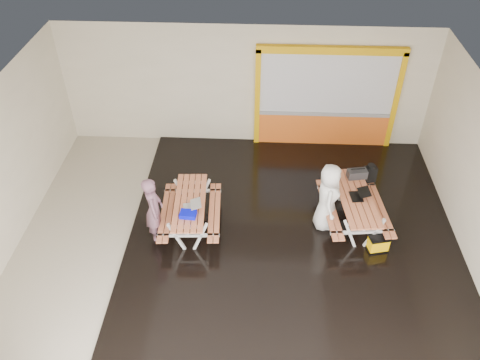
# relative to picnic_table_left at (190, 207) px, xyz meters

# --- Properties ---
(room) EXTENTS (10.02, 8.02, 3.52)m
(room) POSITION_rel_picnic_table_left_xyz_m (1.11, -0.33, 1.14)
(room) COLOR #BAB19D
(room) RESTS_ON ground
(deck) EXTENTS (7.50, 7.98, 0.05)m
(deck) POSITION_rel_picnic_table_left_xyz_m (2.36, -0.33, -0.59)
(deck) COLOR black
(deck) RESTS_ON room
(kiosk) EXTENTS (3.88, 0.16, 3.00)m
(kiosk) POSITION_rel_picnic_table_left_xyz_m (3.31, 3.60, 0.83)
(kiosk) COLOR orange
(kiosk) RESTS_ON room
(picnic_table_left) EXTENTS (1.46, 2.06, 0.80)m
(picnic_table_left) POSITION_rel_picnic_table_left_xyz_m (0.00, 0.00, 0.00)
(picnic_table_left) COLOR #DB7E53
(picnic_table_left) RESTS_ON deck
(picnic_table_right) EXTENTS (1.62, 2.22, 0.83)m
(picnic_table_right) POSITION_rel_picnic_table_left_xyz_m (3.78, 0.30, 0.03)
(picnic_table_right) COLOR #DB7E53
(picnic_table_right) RESTS_ON deck
(person_left) EXTENTS (0.50, 0.67, 1.68)m
(person_left) POSITION_rel_picnic_table_left_xyz_m (-0.75, -0.36, 0.23)
(person_left) COLOR #744C5E
(person_left) RESTS_ON deck
(person_right) EXTENTS (0.59, 0.87, 1.73)m
(person_right) POSITION_rel_picnic_table_left_xyz_m (3.12, 0.20, 0.26)
(person_right) COLOR white
(person_right) RESTS_ON deck
(laptop_left) EXTENTS (0.46, 0.43, 0.17)m
(laptop_left) POSITION_rel_picnic_table_left_xyz_m (0.07, -0.25, 0.24)
(laptop_left) COLOR silver
(laptop_left) RESTS_ON picnic_table_left
(laptop_right) EXTENTS (0.46, 0.42, 0.18)m
(laptop_right) POSITION_rel_picnic_table_left_xyz_m (3.84, 0.30, 0.28)
(laptop_right) COLOR black
(laptop_right) RESTS_ON picnic_table_right
(blue_pouch) EXTENTS (0.37, 0.27, 0.10)m
(blue_pouch) POSITION_rel_picnic_table_left_xyz_m (0.03, -0.49, 0.24)
(blue_pouch) COLOR #050ADE
(blue_pouch) RESTS_ON picnic_table_left
(toolbox) EXTENTS (0.49, 0.31, 0.27)m
(toolbox) POSITION_rel_picnic_table_left_xyz_m (3.88, 1.02, 0.32)
(toolbox) COLOR black
(toolbox) RESTS_ON picnic_table_right
(backpack) EXTENTS (0.33, 0.25, 0.50)m
(backpack) POSITION_rel_picnic_table_left_xyz_m (4.26, 1.29, 0.15)
(backpack) COLOR black
(backpack) RESTS_ON picnic_table_right
(dark_case) EXTENTS (0.49, 0.42, 0.16)m
(dark_case) POSITION_rel_picnic_table_left_xyz_m (3.49, -0.03, -0.48)
(dark_case) COLOR black
(dark_case) RESTS_ON deck
(fluke_bag) EXTENTS (0.50, 0.38, 0.38)m
(fluke_bag) POSITION_rel_picnic_table_left_xyz_m (4.23, -0.58, -0.38)
(fluke_bag) COLOR black
(fluke_bag) RESTS_ON deck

